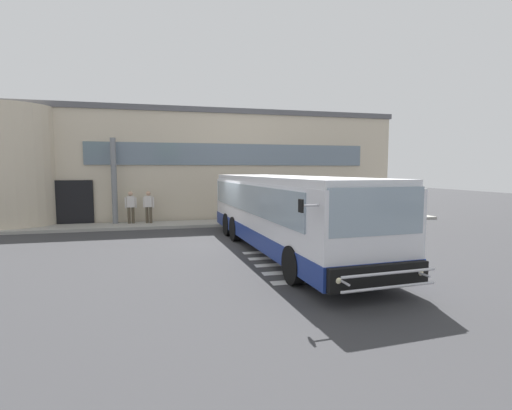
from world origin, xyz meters
TOP-DOWN VIEW (x-y plane):
  - ground_plane at (0.00, 0.00)m, footprint 80.00×90.00m
  - bay_paint_stripes at (2.00, -4.20)m, footprint 4.40×3.96m
  - terminal_building at (-0.69, 11.63)m, footprint 23.62×13.80m
  - boarding_curb at (0.00, 4.80)m, footprint 25.82×2.00m
  - entry_support_column at (-5.38, 5.40)m, footprint 0.28×0.28m
  - bus_main_foreground at (1.28, -2.38)m, footprint 3.28×11.78m
  - passenger_near_column at (-4.59, 5.22)m, footprint 0.58×0.42m
  - passenger_by_doorway at (-3.69, 5.11)m, footprint 0.57×0.32m

SIDE VIEW (x-z plane):
  - ground_plane at x=0.00m, z-range -0.02..0.00m
  - bay_paint_stripes at x=2.00m, z-range 0.00..0.01m
  - boarding_curb at x=0.00m, z-range 0.00..0.15m
  - passenger_by_doorway at x=-3.69m, z-range 0.24..1.92m
  - passenger_near_column at x=-4.59m, z-range 0.28..1.95m
  - bus_main_foreground at x=1.28m, z-range -0.02..2.68m
  - entry_support_column at x=-5.38m, z-range 0.15..4.57m
  - terminal_building at x=-0.69m, z-range -0.01..6.40m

